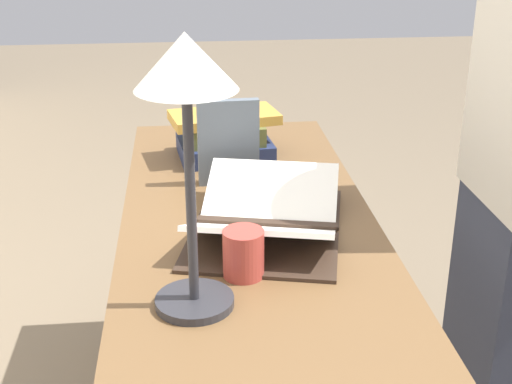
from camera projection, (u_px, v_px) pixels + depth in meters
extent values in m
cube|color=brown|center=(248.00, 224.00, 1.65)|extent=(1.45, 0.58, 0.03)
cube|color=brown|center=(301.00, 235.00, 2.44)|extent=(0.06, 0.06, 0.71)
cube|color=brown|center=(159.00, 242.00, 2.40)|extent=(0.06, 0.06, 0.71)
cube|color=#38281E|center=(266.00, 225.00, 1.59)|extent=(0.09, 0.31, 0.02)
cube|color=#38281E|center=(260.00, 252.00, 1.48)|extent=(0.28, 0.36, 0.01)
cube|color=#38281E|center=(272.00, 206.00, 1.70)|extent=(0.28, 0.36, 0.01)
cube|color=white|center=(261.00, 231.00, 1.48)|extent=(0.25, 0.34, 0.09)
cube|color=white|center=(271.00, 192.00, 1.67)|extent=(0.25, 0.34, 0.09)
cube|color=#1E284C|center=(225.00, 148.00, 2.02)|extent=(0.23, 0.28, 0.05)
cube|color=brown|center=(224.00, 131.00, 2.00)|extent=(0.19, 0.22, 0.05)
cube|color=#BC8933|center=(224.00, 117.00, 1.98)|extent=(0.21, 0.32, 0.03)
cube|color=slate|center=(228.00, 143.00, 1.80)|extent=(0.03, 0.16, 0.22)
cylinder|color=#2D2D33|center=(195.00, 301.00, 1.30)|extent=(0.14, 0.14, 0.02)
cylinder|color=#2D2D33|center=(191.00, 200.00, 1.22)|extent=(0.02, 0.02, 0.39)
cone|color=silver|center=(185.00, 61.00, 1.12)|extent=(0.17, 0.17, 0.09)
cylinder|color=#B74238|center=(243.00, 253.00, 1.38)|extent=(0.08, 0.08, 0.10)
torus|color=#B74238|center=(245.00, 243.00, 1.42)|extent=(0.05, 0.02, 0.05)
cube|color=#2D3342|center=(503.00, 343.00, 1.81)|extent=(0.31, 0.20, 0.78)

